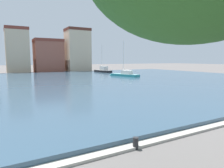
# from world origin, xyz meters

# --- Properties ---
(harbor_water) EXTENTS (88.56, 49.85, 0.33)m
(harbor_water) POSITION_xyz_m (0.00, 34.56, 0.16)
(harbor_water) COLOR #334C60
(harbor_water) RESTS_ON ground
(quay_edge_coping) EXTENTS (88.56, 0.50, 0.12)m
(quay_edge_coping) POSITION_xyz_m (0.00, 9.38, 0.06)
(quay_edge_coping) COLOR #ADA89E
(quay_edge_coping) RESTS_ON ground
(sailboat_teal) EXTENTS (3.65, 7.43, 7.43)m
(sailboat_teal) POSITION_xyz_m (18.01, 37.51, 0.54)
(sailboat_teal) COLOR teal
(sailboat_teal) RESTS_ON ground
(sailboat_black) EXTENTS (2.54, 7.26, 7.65)m
(sailboat_black) POSITION_xyz_m (20.14, 51.71, 0.64)
(sailboat_black) COLOR black
(sailboat_black) RESTS_ON ground
(mooring_bollard) EXTENTS (0.24, 0.24, 0.50)m
(mooring_bollard) POSITION_xyz_m (0.93, 9.23, 0.25)
(mooring_bollard) COLOR #232326
(mooring_bollard) RESTS_ON ground
(townhouse_end_terrace) EXTENTS (5.92, 7.14, 12.36)m
(townhouse_end_terrace) POSITION_xyz_m (0.36, 64.54, 6.19)
(townhouse_end_terrace) COLOR #C6B293
(townhouse_end_terrace) RESTS_ON ground
(townhouse_tall_gabled) EXTENTS (8.04, 6.44, 9.59)m
(townhouse_tall_gabled) POSITION_xyz_m (8.58, 63.82, 4.81)
(townhouse_tall_gabled) COLOR #8E5142
(townhouse_tall_gabled) RESTS_ON ground
(townhouse_corner_house) EXTENTS (6.89, 5.84, 12.96)m
(townhouse_corner_house) POSITION_xyz_m (16.90, 61.83, 6.50)
(townhouse_corner_house) COLOR #C6B293
(townhouse_corner_house) RESTS_ON ground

